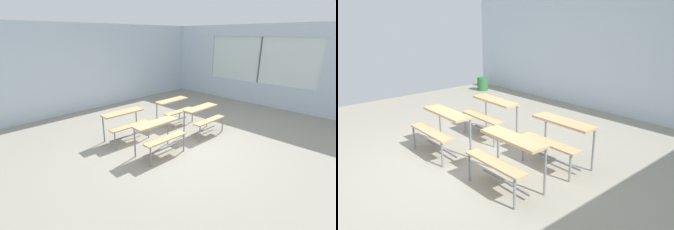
% 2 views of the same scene
% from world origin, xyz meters
% --- Properties ---
extents(ground, '(10.00, 9.00, 0.05)m').
position_xyz_m(ground, '(0.00, 0.00, -0.03)').
color(ground, gray).
extents(wall_back, '(10.00, 0.12, 3.00)m').
position_xyz_m(wall_back, '(0.00, 4.50, 1.50)').
color(wall_back, silver).
rests_on(wall_back, ground).
extents(wall_right, '(0.12, 9.00, 3.00)m').
position_xyz_m(wall_right, '(5.00, -0.13, 1.45)').
color(wall_right, silver).
rests_on(wall_right, ground).
extents(desk_bench_r0c0, '(1.12, 0.62, 0.74)m').
position_xyz_m(desk_bench_r0c0, '(-0.60, 0.09, 0.56)').
color(desk_bench_r0c0, tan).
rests_on(desk_bench_r0c0, ground).
extents(desk_bench_r0c1, '(1.11, 0.62, 0.74)m').
position_xyz_m(desk_bench_r0c1, '(1.07, 0.11, 0.56)').
color(desk_bench_r0c1, tan).
rests_on(desk_bench_r0c1, ground).
extents(desk_bench_r1c0, '(1.13, 0.64, 0.74)m').
position_xyz_m(desk_bench_r1c0, '(-0.69, 1.26, 0.56)').
color(desk_bench_r1c0, tan).
rests_on(desk_bench_r1c0, ground).
extents(desk_bench_r1c1, '(1.11, 0.61, 0.74)m').
position_xyz_m(desk_bench_r1c1, '(1.07, 1.21, 0.56)').
color(desk_bench_r1c1, tan).
rests_on(desk_bench_r1c1, ground).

